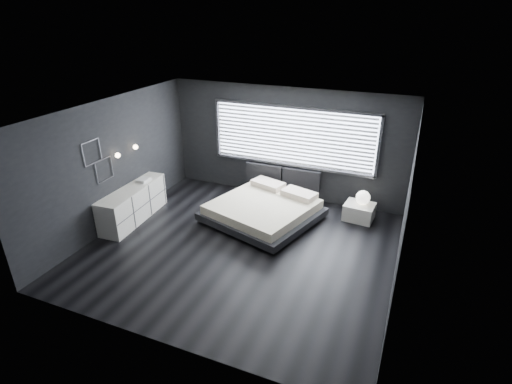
% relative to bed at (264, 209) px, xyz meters
% --- Properties ---
extents(room, '(6.04, 6.00, 2.80)m').
position_rel_bed_xyz_m(room, '(-0.00, -1.31, 1.13)').
color(room, black).
rests_on(room, ground).
extents(window, '(4.14, 0.09, 1.52)m').
position_rel_bed_xyz_m(window, '(0.20, 1.39, 1.34)').
color(window, white).
rests_on(window, ground).
extents(headboard, '(1.96, 0.16, 0.52)m').
position_rel_bed_xyz_m(headboard, '(-0.01, 1.33, 0.30)').
color(headboard, black).
rests_on(headboard, ground).
extents(sconce_near, '(0.18, 0.11, 0.11)m').
position_rel_bed_xyz_m(sconce_near, '(-2.89, -1.26, 1.33)').
color(sconce_near, silver).
rests_on(sconce_near, ground).
extents(sconce_far, '(0.18, 0.11, 0.11)m').
position_rel_bed_xyz_m(sconce_far, '(-2.89, -0.66, 1.33)').
color(sconce_far, silver).
rests_on(sconce_far, ground).
extents(wall_art_upper, '(0.01, 0.48, 0.48)m').
position_rel_bed_xyz_m(wall_art_upper, '(-2.98, -1.86, 1.58)').
color(wall_art_upper, '#47474C').
rests_on(wall_art_upper, ground).
extents(wall_art_lower, '(0.01, 0.48, 0.48)m').
position_rel_bed_xyz_m(wall_art_lower, '(-2.98, -1.61, 1.11)').
color(wall_art_lower, '#47474C').
rests_on(wall_art_lower, ground).
extents(bed, '(2.77, 2.70, 0.58)m').
position_rel_bed_xyz_m(bed, '(0.00, 0.00, 0.00)').
color(bed, black).
rests_on(bed, ground).
extents(nightstand, '(0.70, 0.61, 0.38)m').
position_rel_bed_xyz_m(nightstand, '(2.03, 0.86, -0.08)').
color(nightstand, white).
rests_on(nightstand, ground).
extents(orb_lamp, '(0.32, 0.32, 0.32)m').
position_rel_bed_xyz_m(orb_lamp, '(2.07, 0.91, 0.27)').
color(orb_lamp, white).
rests_on(orb_lamp, nightstand).
extents(dresser, '(0.69, 2.00, 0.79)m').
position_rel_bed_xyz_m(dresser, '(-2.78, -1.11, 0.12)').
color(dresser, white).
rests_on(dresser, ground).
extents(book_stack, '(0.25, 0.33, 0.07)m').
position_rel_bed_xyz_m(book_stack, '(-2.75, -0.68, 0.55)').
color(book_stack, silver).
rests_on(book_stack, dresser).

